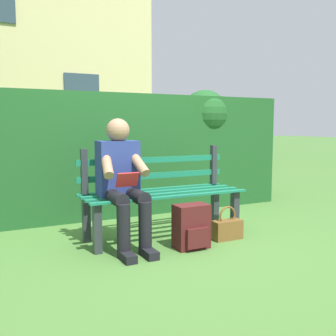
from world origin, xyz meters
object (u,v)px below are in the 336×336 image
(person_seated, at_px, (122,179))
(handbag, at_px, (227,229))
(park_bench, at_px, (161,193))
(backpack, at_px, (191,227))

(person_seated, relative_size, handbag, 3.54)
(person_seated, xyz_separation_m, handbag, (-1.01, 0.25, -0.53))
(park_bench, xyz_separation_m, person_seated, (0.47, 0.17, 0.20))
(park_bench, xyz_separation_m, backpack, (-0.08, 0.49, -0.24))
(park_bench, relative_size, backpack, 4.03)
(park_bench, distance_m, handbag, 0.76)
(park_bench, relative_size, handbag, 4.87)
(person_seated, bearing_deg, backpack, 149.82)
(backpack, xyz_separation_m, handbag, (-0.46, -0.08, -0.09))
(park_bench, relative_size, person_seated, 1.37)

